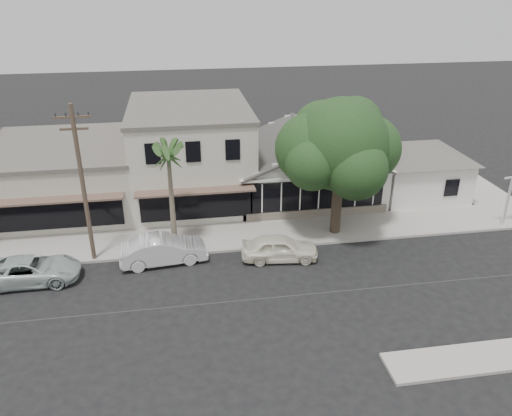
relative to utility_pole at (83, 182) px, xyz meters
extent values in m
plane|color=black|center=(9.00, -5.20, -4.79)|extent=(140.00, 140.00, 0.00)
cube|color=#9E9991|center=(1.00, 1.55, -4.71)|extent=(90.00, 3.50, 0.15)
cube|color=white|center=(14.00, 7.30, -3.29)|extent=(10.00, 8.00, 3.00)
cube|color=black|center=(14.00, 3.24, -3.04)|extent=(8.80, 0.10, 2.00)
cube|color=#60564C|center=(14.00, 3.25, -4.44)|extent=(9.60, 0.18, 0.70)
cube|color=white|center=(22.20, 6.30, -3.29)|extent=(6.00, 6.00, 3.00)
cube|color=white|center=(25.40, 0.10, -3.14)|extent=(0.12, 0.12, 3.30)
cube|color=silver|center=(6.00, 8.30, -1.54)|extent=(8.00, 10.00, 6.50)
cube|color=beige|center=(-3.00, 8.30, -2.69)|extent=(10.00, 10.00, 4.20)
cylinder|color=brown|center=(0.00, 0.00, -0.29)|extent=(0.24, 0.24, 9.00)
cube|color=brown|center=(0.00, 0.00, 3.51)|extent=(1.80, 0.12, 0.12)
cube|color=brown|center=(0.00, 0.00, 2.91)|extent=(1.40, 0.12, 0.12)
imported|color=white|center=(10.43, -1.53, -4.05)|extent=(4.49, 2.21, 1.47)
imported|color=silver|center=(3.91, -0.81, -3.99)|extent=(4.99, 2.20, 1.59)
imported|color=#AFBCB9|center=(-2.95, -1.72, -4.09)|extent=(5.06, 2.35, 1.40)
cylinder|color=#3F3426|center=(14.50, 1.02, -3.09)|extent=(0.64, 0.64, 3.39)
sphere|color=#173817|center=(14.50, 1.02, 1.03)|extent=(5.51, 5.51, 5.51)
sphere|color=#173817|center=(16.40, 1.65, 0.51)|extent=(4.02, 4.02, 4.02)
sphere|color=#173817|center=(12.80, 1.44, 0.72)|extent=(4.24, 4.24, 4.24)
sphere|color=#173817|center=(14.92, -0.57, 0.08)|extent=(3.60, 3.60, 3.60)
sphere|color=#173817|center=(13.86, 2.71, 1.35)|extent=(3.81, 3.81, 3.81)
sphere|color=#173817|center=(15.77, 2.50, 1.78)|extent=(3.39, 3.39, 3.39)
sphere|color=#173817|center=(12.59, 0.17, 0.29)|extent=(3.18, 3.18, 3.18)
cone|color=#726651|center=(4.57, 0.54, -1.91)|extent=(0.37, 0.37, 5.76)
camera|label=1|loc=(5.17, -25.67, 9.86)|focal=35.00mm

